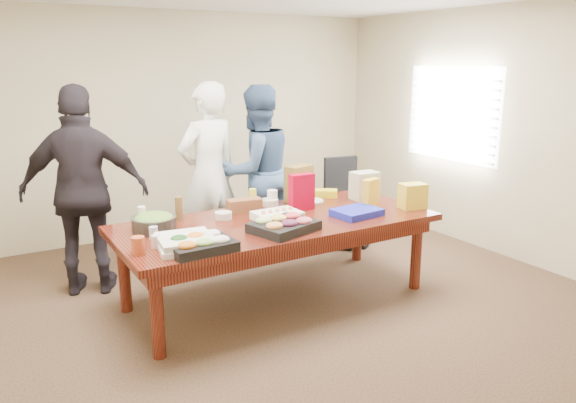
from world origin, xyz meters
TOP-DOWN VIEW (x-y plane):
  - floor at (0.00, 0.00)m, footprint 5.50×5.00m
  - wall_back at (0.00, 2.50)m, footprint 5.50×0.04m
  - wall_front at (0.00, -2.50)m, footprint 5.50×0.04m
  - wall_right at (2.75, 0.00)m, footprint 0.04×5.00m
  - window_panel at (2.72, 0.60)m, footprint 0.03×1.40m
  - window_blinds at (2.68, 0.60)m, footprint 0.04×1.36m
  - conference_table at (0.00, 0.00)m, footprint 2.80×1.20m
  - office_chair at (1.48, 0.90)m, footprint 0.57×0.57m
  - person_center at (-0.15, 1.18)m, footprint 0.78×0.59m
  - person_right at (0.42, 1.19)m, footprint 0.96×0.77m
  - person_left at (-1.41, 1.05)m, footprint 1.22×0.86m
  - veggie_tray at (-0.88, -0.41)m, footprint 0.49×0.39m
  - fruit_tray at (-0.12, -0.32)m, footprint 0.59×0.52m
  - sheet_cake at (0.01, 0.01)m, footprint 0.40×0.31m
  - salad_bowl at (-1.03, 0.23)m, footprint 0.36×0.36m
  - chip_bag_blue at (0.68, -0.25)m, footprint 0.44×0.35m
  - chip_bag_red at (0.37, 0.18)m, footprint 0.24×0.11m
  - chip_bag_yellow at (0.95, -0.11)m, footprint 0.20×0.13m
  - chip_bag_orange at (0.43, 0.22)m, footprint 0.21×0.13m
  - mayo_jar at (0.20, 0.45)m, footprint 0.10×0.10m
  - mustard_bottle at (-0.01, 0.45)m, footprint 0.07×0.07m
  - dressing_bottle at (-0.74, 0.43)m, footprint 0.08×0.08m
  - ranch_bottle at (-1.10, 0.32)m, footprint 0.08×0.08m
  - banana_bunch at (0.84, 0.48)m, footprint 0.27×0.24m
  - bread_loaf at (-0.14, 0.37)m, footprint 0.33×0.18m
  - kraft_bag at (0.52, 0.47)m, footprint 0.31×0.24m
  - red_cup at (-1.30, -0.26)m, footprint 0.12×0.12m
  - clear_cup_a at (-1.15, -0.19)m, footprint 0.08×0.08m
  - clear_cup_b at (-1.10, 0.03)m, footprint 0.09×0.09m
  - pizza_box_lower at (-0.97, -0.33)m, footprint 0.46×0.46m
  - pizza_box_upper at (-0.96, -0.31)m, footprint 0.44×0.44m
  - plate_a at (0.61, 0.40)m, footprint 0.29×0.29m
  - plate_b at (0.48, 0.35)m, footprint 0.31×0.31m
  - dip_bowl_a at (0.18, 0.46)m, footprint 0.17×0.17m
  - dip_bowl_b at (-0.39, 0.27)m, footprint 0.17×0.17m
  - grocery_bag_white at (1.13, 0.21)m, footprint 0.27×0.20m
  - grocery_bag_yellow at (1.30, -0.31)m, footprint 0.27×0.21m

SIDE VIEW (x-z plane):
  - floor at x=0.00m, z-range -0.02..0.00m
  - conference_table at x=0.00m, z-range 0.00..0.75m
  - office_chair at x=1.48m, z-range 0.00..0.98m
  - plate_a at x=0.61m, z-range 0.75..0.76m
  - plate_b at x=0.48m, z-range 0.75..0.77m
  - pizza_box_lower at x=-0.97m, z-range 0.75..0.80m
  - dip_bowl_b at x=-0.39m, z-range 0.75..0.81m
  - chip_bag_blue at x=0.68m, z-range 0.75..0.81m
  - dip_bowl_a at x=0.18m, z-range 0.75..0.82m
  - sheet_cake at x=0.01m, z-range 0.75..0.82m
  - veggie_tray at x=-0.88m, z-range 0.75..0.82m
  - banana_bunch at x=0.84m, z-range 0.75..0.83m
  - fruit_tray at x=-0.12m, z-range 0.75..0.83m
  - clear_cup_b at x=-1.10m, z-range 0.75..0.85m
  - clear_cup_a at x=-1.15m, z-range 0.75..0.85m
  - salad_bowl at x=-1.03m, z-range 0.75..0.87m
  - bread_loaf at x=-0.14m, z-range 0.75..0.88m
  - red_cup at x=-1.30m, z-range 0.75..0.88m
  - pizza_box_upper at x=-0.96m, z-range 0.80..0.84m
  - mayo_jar at x=0.20m, z-range 0.75..0.90m
  - mustard_bottle at x=-0.01m, z-range 0.75..0.94m
  - ranch_bottle at x=-1.10m, z-range 0.75..0.94m
  - dressing_bottle at x=-0.74m, z-range 0.75..0.96m
  - grocery_bag_yellow at x=1.30m, z-range 0.75..0.99m
  - grocery_bag_white at x=1.13m, z-range 0.75..1.03m
  - chip_bag_yellow at x=0.95m, z-range 0.75..1.03m
  - chip_bag_orange at x=0.43m, z-range 0.75..1.05m
  - chip_bag_red at x=0.37m, z-range 0.75..1.09m
  - kraft_bag at x=0.52m, z-range 0.75..1.11m
  - person_right at x=0.42m, z-range 0.00..1.87m
  - person_center at x=-0.15m, z-range 0.00..1.91m
  - person_left at x=-1.41m, z-range 0.00..1.92m
  - wall_back at x=0.00m, z-range 0.00..2.70m
  - wall_front at x=0.00m, z-range 0.00..2.70m
  - wall_right at x=2.75m, z-range 0.00..2.70m
  - window_panel at x=2.72m, z-range 0.95..2.05m
  - window_blinds at x=2.68m, z-range 1.00..2.00m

